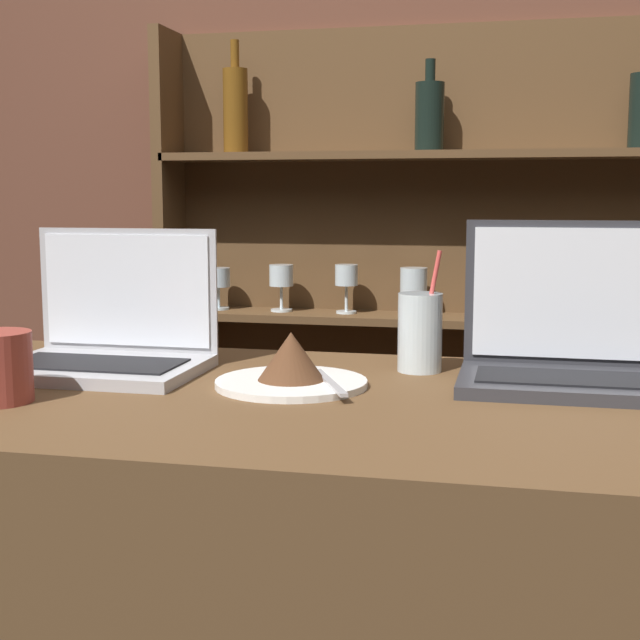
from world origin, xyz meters
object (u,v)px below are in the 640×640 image
(water_glass, at_px, (420,332))
(cake_plate, at_px, (292,368))
(laptop_far, at_px, (579,347))
(laptop_near, at_px, (109,340))

(water_glass, bearing_deg, cake_plate, -137.13)
(laptop_far, height_order, cake_plate, laptop_far)
(laptop_far, xyz_separation_m, water_glass, (-0.23, 0.05, 0.01))
(laptop_far, bearing_deg, laptop_near, -176.38)
(cake_plate, bearing_deg, water_glass, 42.87)
(laptop_near, xyz_separation_m, water_glass, (0.48, 0.10, 0.01))
(laptop_near, distance_m, laptop_far, 0.71)
(cake_plate, relative_size, water_glass, 1.16)
(cake_plate, distance_m, water_glass, 0.23)
(laptop_near, bearing_deg, laptop_far, 3.62)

